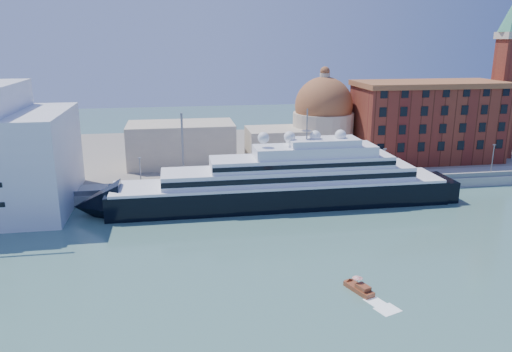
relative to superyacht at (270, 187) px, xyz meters
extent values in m
plane|color=#3A645A|center=(0.77, -23.00, -4.49)|extent=(400.00, 400.00, 0.00)
cube|color=gray|center=(0.77, 11.00, -3.24)|extent=(180.00, 10.00, 2.50)
cube|color=slate|center=(0.77, 52.00, -3.49)|extent=(260.00, 72.00, 2.00)
cube|color=slate|center=(0.77, 6.50, -1.39)|extent=(180.00, 0.10, 1.20)
cube|color=black|center=(2.37, 0.00, -2.31)|extent=(77.11, 11.86, 6.43)
cone|color=black|center=(-38.16, 0.00, -2.31)|extent=(9.89, 11.86, 11.86)
cube|color=black|center=(40.92, 0.00, -2.51)|extent=(5.93, 10.87, 5.93)
cube|color=white|center=(2.37, 0.00, 1.15)|extent=(75.13, 12.06, 0.59)
cube|color=white|center=(4.34, 0.00, 2.93)|extent=(57.33, 9.89, 2.97)
cube|color=black|center=(4.34, -4.94, 2.93)|extent=(57.33, 0.15, 1.19)
cube|color=white|center=(7.31, 0.00, 5.70)|extent=(41.52, 8.90, 2.57)
cube|color=white|center=(10.28, 0.00, 8.17)|extent=(27.68, 7.91, 2.37)
cube|color=white|center=(12.25, 0.00, 10.14)|extent=(15.82, 6.92, 1.58)
cylinder|color=slate|center=(8.30, 0.00, 14.30)|extent=(0.30, 0.30, 6.92)
sphere|color=white|center=(-1.59, 0.00, 11.53)|extent=(2.57, 2.57, 2.57)
sphere|color=white|center=(4.34, 0.00, 11.53)|extent=(2.57, 2.57, 2.57)
sphere|color=white|center=(10.28, 0.00, 11.53)|extent=(2.57, 2.57, 2.57)
sphere|color=white|center=(16.21, 0.00, 11.53)|extent=(2.57, 2.57, 2.57)
cube|color=white|center=(-57.20, -1.84, -3.80)|extent=(14.49, 8.96, 1.83)
cube|color=white|center=(-55.04, -1.06, -2.31)|extent=(5.28, 4.25, 1.37)
cube|color=maroon|center=(5.82, -41.68, -4.18)|extent=(3.50, 5.60, 0.89)
cube|color=maroon|center=(6.12, -42.51, -3.42)|extent=(2.10, 2.57, 0.71)
cylinder|color=slate|center=(5.66, -41.26, -3.07)|extent=(0.05, 0.05, 1.42)
cone|color=red|center=(5.66, -41.26, -2.27)|extent=(1.59, 1.59, 0.35)
cube|color=maroon|center=(52.77, 29.00, 8.51)|extent=(42.00, 18.00, 22.00)
cube|color=brown|center=(52.77, 29.00, 20.01)|extent=(43.00, 19.00, 1.50)
cube|color=maroon|center=(76.77, 29.00, 15.01)|extent=(6.00, 6.00, 35.00)
cube|color=beige|center=(76.77, 29.00, 33.51)|extent=(7.00, 7.00, 2.00)
cylinder|color=beige|center=(22.77, 35.00, 4.51)|extent=(18.00, 18.00, 14.00)
sphere|color=brown|center=(22.77, 35.00, 13.51)|extent=(17.00, 17.00, 17.00)
cylinder|color=beige|center=(22.77, 35.00, 21.51)|extent=(3.00, 3.00, 3.00)
cube|color=beige|center=(8.77, 33.00, 2.51)|extent=(18.00, 14.00, 10.00)
cube|color=beige|center=(-19.23, 35.00, 3.51)|extent=(30.00, 16.00, 12.00)
cylinder|color=slate|center=(-59.23, 8.00, 2.01)|extent=(0.24, 0.24, 8.00)
cube|color=slate|center=(-59.23, 8.00, 6.11)|extent=(0.80, 0.30, 0.25)
cylinder|color=slate|center=(-29.23, 8.00, 2.01)|extent=(0.24, 0.24, 8.00)
cube|color=slate|center=(-29.23, 8.00, 6.11)|extent=(0.80, 0.30, 0.25)
cylinder|color=slate|center=(0.77, 8.00, 2.01)|extent=(0.24, 0.24, 8.00)
cube|color=slate|center=(0.77, 8.00, 6.11)|extent=(0.80, 0.30, 0.25)
cylinder|color=slate|center=(30.77, 8.00, 2.01)|extent=(0.24, 0.24, 8.00)
cube|color=slate|center=(30.77, 8.00, 6.11)|extent=(0.80, 0.30, 0.25)
cylinder|color=slate|center=(60.77, 8.00, 2.01)|extent=(0.24, 0.24, 8.00)
cube|color=slate|center=(60.77, 8.00, 6.11)|extent=(0.80, 0.30, 0.25)
cylinder|color=slate|center=(-19.23, 10.00, 7.01)|extent=(0.50, 0.50, 18.00)
camera|label=1|loc=(-20.85, -106.88, 32.90)|focal=35.00mm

